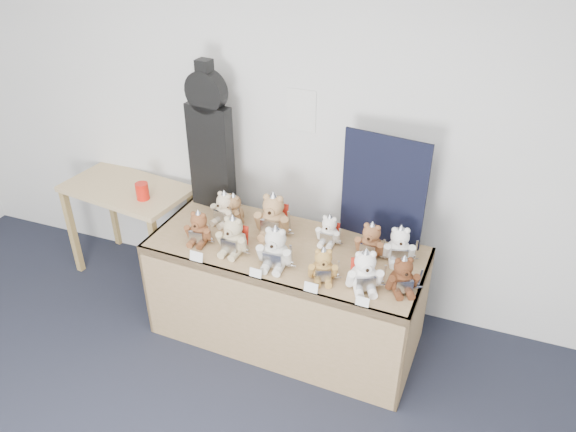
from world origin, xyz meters
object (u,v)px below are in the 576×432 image
at_px(teddy_front_left, 233,237).
at_px(teddy_front_far_right, 365,272).
at_px(teddy_front_centre, 275,249).
at_px(display_table, 281,273).
at_px(side_table, 128,201).
at_px(teddy_back_far_left, 233,210).
at_px(red_cup, 142,191).
at_px(teddy_front_right, 323,266).
at_px(teddy_back_left, 224,209).
at_px(teddy_back_end, 399,246).
at_px(teddy_front_far_left, 199,229).
at_px(teddy_front_end, 403,276).
at_px(guitar_case, 210,139).
at_px(teddy_back_centre_right, 329,231).
at_px(teddy_back_right, 371,242).

relative_size(teddy_front_left, teddy_front_far_right, 0.99).
bearing_deg(teddy_front_centre, display_table, 92.38).
bearing_deg(side_table, teddy_back_far_left, 2.14).
bearing_deg(red_cup, side_table, 155.05).
height_order(teddy_front_right, teddy_back_left, teddy_back_left).
bearing_deg(teddy_front_centre, teddy_front_left, 168.26).
distance_m(teddy_front_left, teddy_back_far_left, 0.37).
bearing_deg(teddy_back_end, teddy_back_left, 163.45).
xyz_separation_m(teddy_front_far_left, teddy_front_end, (1.38, -0.04, 0.00)).
height_order(teddy_front_end, teddy_back_far_left, teddy_front_end).
xyz_separation_m(teddy_front_right, teddy_front_far_right, (0.26, 0.01, 0.02)).
bearing_deg(teddy_back_end, teddy_front_centre, -170.85).
xyz_separation_m(teddy_front_far_left, teddy_front_right, (0.91, -0.10, -0.00)).
relative_size(red_cup, teddy_front_end, 0.48).
relative_size(side_table, teddy_front_right, 4.13).
height_order(teddy_front_right, teddy_back_end, teddy_back_end).
bearing_deg(teddy_front_right, red_cup, 146.84).
bearing_deg(teddy_back_end, red_cup, 163.19).
bearing_deg(guitar_case, teddy_back_centre_right, -3.12).
bearing_deg(teddy_front_right, teddy_back_left, 137.34).
bearing_deg(teddy_front_far_left, teddy_front_left, -8.20).
distance_m(teddy_front_far_left, teddy_back_left, 0.29).
xyz_separation_m(teddy_front_left, teddy_back_far_left, (-0.16, 0.33, -0.02)).
distance_m(guitar_case, teddy_front_end, 1.66).
distance_m(teddy_front_centre, teddy_back_far_left, 0.61).
bearing_deg(teddy_front_far_left, teddy_front_centre, -9.89).
bearing_deg(teddy_front_right, side_table, 145.39).
relative_size(guitar_case, teddy_back_end, 3.91).
relative_size(side_table, teddy_front_centre, 3.29).
relative_size(teddy_front_centre, teddy_front_end, 1.18).
relative_size(guitar_case, teddy_front_left, 3.68).
bearing_deg(teddy_front_far_right, teddy_front_left, 151.90).
distance_m(teddy_front_end, teddy_back_centre_right, 0.65).
distance_m(red_cup, teddy_front_end, 2.05).
height_order(teddy_front_centre, teddy_front_end, teddy_front_centre).
bearing_deg(teddy_back_right, red_cup, -176.81).
height_order(display_table, teddy_back_right, teddy_back_right).
distance_m(guitar_case, teddy_back_left, 0.51).
bearing_deg(side_table, teddy_back_right, 3.46).
distance_m(teddy_back_centre_right, teddy_back_right, 0.30).
distance_m(red_cup, teddy_front_far_left, 0.71).
bearing_deg(teddy_front_far_right, teddy_front_centre, 154.04).
height_order(teddy_front_far_right, teddy_back_left, teddy_front_far_right).
relative_size(guitar_case, teddy_front_right, 4.35).
bearing_deg(teddy_back_centre_right, teddy_back_end, -1.53).
bearing_deg(teddy_front_end, teddy_front_right, 160.85).
xyz_separation_m(teddy_front_end, teddy_back_left, (-1.33, 0.32, 0.00)).
relative_size(side_table, teddy_back_end, 3.71).
xyz_separation_m(display_table, teddy_back_far_left, (-0.46, 0.24, 0.27)).
bearing_deg(guitar_case, teddy_back_left, -39.47).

